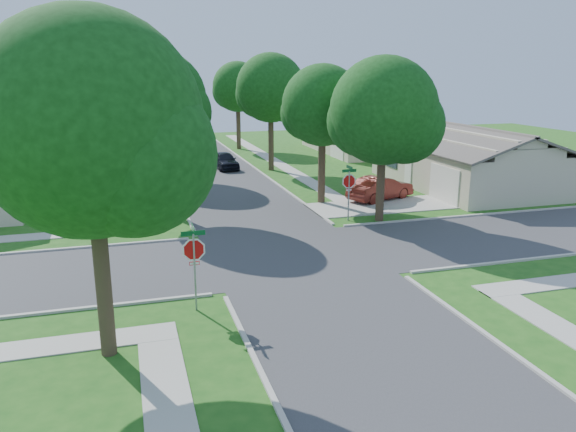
# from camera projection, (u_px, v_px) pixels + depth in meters

# --- Properties ---
(ground) EXTENTS (100.00, 100.00, 0.00)m
(ground) POSITION_uv_depth(u_px,v_px,m) (290.00, 255.00, 24.69)
(ground) COLOR #1E5116
(ground) RESTS_ON ground
(road_ns) EXTENTS (7.00, 100.00, 0.02)m
(road_ns) POSITION_uv_depth(u_px,v_px,m) (290.00, 255.00, 24.69)
(road_ns) COLOR #333335
(road_ns) RESTS_ON ground
(sidewalk_ne) EXTENTS (1.20, 40.00, 0.04)m
(sidewalk_ne) POSITION_uv_depth(u_px,v_px,m) (272.00, 160.00, 50.48)
(sidewalk_ne) COLOR #9E9B91
(sidewalk_ne) RESTS_ON ground
(sidewalk_nw) EXTENTS (1.20, 40.00, 0.04)m
(sidewalk_nw) POSITION_uv_depth(u_px,v_px,m) (132.00, 166.00, 47.14)
(sidewalk_nw) COLOR #9E9B91
(sidewalk_nw) RESTS_ON ground
(driveway) EXTENTS (8.80, 3.60, 0.05)m
(driveway) POSITION_uv_depth(u_px,v_px,m) (382.00, 206.00, 33.43)
(driveway) COLOR #9E9B91
(driveway) RESTS_ON ground
(stop_sign_sw) EXTENTS (1.05, 0.80, 2.98)m
(stop_sign_sw) POSITION_uv_depth(u_px,v_px,m) (194.00, 253.00, 18.53)
(stop_sign_sw) COLOR gray
(stop_sign_sw) RESTS_ON ground
(stop_sign_ne) EXTENTS (1.05, 0.80, 2.98)m
(stop_sign_ne) POSITION_uv_depth(u_px,v_px,m) (349.00, 184.00, 29.82)
(stop_sign_ne) COLOR gray
(stop_sign_ne) RESTS_ON ground
(tree_e_near) EXTENTS (4.97, 4.80, 8.28)m
(tree_e_near) POSITION_uv_depth(u_px,v_px,m) (323.00, 109.00, 32.91)
(tree_e_near) COLOR #38281C
(tree_e_near) RESTS_ON ground
(tree_e_mid) EXTENTS (5.59, 5.40, 9.21)m
(tree_e_mid) POSITION_uv_depth(u_px,v_px,m) (271.00, 91.00, 43.89)
(tree_e_mid) COLOR #38281C
(tree_e_mid) RESTS_ON ground
(tree_e_far) EXTENTS (5.17, 5.00, 8.72)m
(tree_e_far) POSITION_uv_depth(u_px,v_px,m) (238.00, 89.00, 56.02)
(tree_e_far) COLOR #38281C
(tree_e_far) RESTS_ON ground
(tree_w_near) EXTENTS (5.38, 5.20, 8.97)m
(tree_w_near) POSITION_uv_depth(u_px,v_px,m) (160.00, 104.00, 30.22)
(tree_w_near) COLOR #38281C
(tree_w_near) RESTS_ON ground
(tree_w_mid) EXTENTS (5.80, 5.60, 9.56)m
(tree_w_mid) POSITION_uv_depth(u_px,v_px,m) (148.00, 89.00, 41.26)
(tree_w_mid) COLOR #38281C
(tree_w_mid) RESTS_ON ground
(tree_w_far) EXTENTS (4.76, 4.60, 8.04)m
(tree_w_far) POSITION_uv_depth(u_px,v_px,m) (142.00, 95.00, 53.57)
(tree_w_far) COLOR #38281C
(tree_w_far) RESTS_ON ground
(tree_sw_corner) EXTENTS (6.21, 6.00, 9.55)m
(tree_sw_corner) POSITION_uv_depth(u_px,v_px,m) (93.00, 135.00, 14.58)
(tree_sw_corner) COLOR #38281C
(tree_sw_corner) RESTS_ON ground
(tree_ne_corner) EXTENTS (5.80, 5.60, 8.66)m
(tree_ne_corner) POSITION_uv_depth(u_px,v_px,m) (384.00, 116.00, 28.91)
(tree_ne_corner) COLOR #38281C
(tree_ne_corner) RESTS_ON ground
(house_ne_near) EXTENTS (8.42, 13.60, 4.23)m
(house_ne_near) POSITION_uv_depth(u_px,v_px,m) (465.00, 165.00, 38.88)
(house_ne_near) COLOR #AEA28A
(house_ne_near) RESTS_ON ground
(house_ne_far) EXTENTS (8.42, 13.60, 4.23)m
(house_ne_far) POSITION_uv_depth(u_px,v_px,m) (361.00, 136.00, 55.58)
(house_ne_far) COLOR #AEA28A
(house_ne_far) RESTS_ON ground
(house_nw_far) EXTENTS (8.42, 13.60, 4.23)m
(house_nw_far) POSITION_uv_depth(u_px,v_px,m) (14.00, 144.00, 49.62)
(house_nw_far) COLOR #AEA28A
(house_nw_far) RESTS_ON ground
(car_driveway) EXTENTS (4.81, 3.16, 1.50)m
(car_driveway) POSITION_uv_depth(u_px,v_px,m) (381.00, 188.00, 34.90)
(car_driveway) COLOR #531711
(car_driveway) RESTS_ON ground
(car_curb_east) EXTENTS (2.00, 4.22, 1.39)m
(car_curb_east) POSITION_uv_depth(u_px,v_px,m) (225.00, 160.00, 45.82)
(car_curb_east) COLOR black
(car_curb_east) RESTS_ON ground
(car_curb_west) EXTENTS (2.01, 4.45, 1.26)m
(car_curb_west) POSITION_uv_depth(u_px,v_px,m) (175.00, 138.00, 61.39)
(car_curb_west) COLOR black
(car_curb_west) RESTS_ON ground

